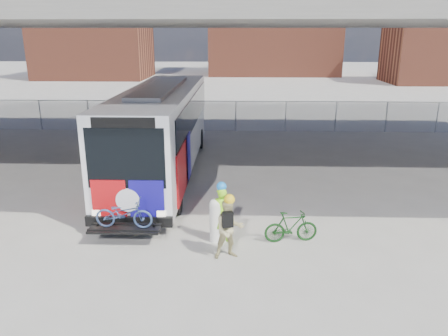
{
  "coord_description": "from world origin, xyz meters",
  "views": [
    {
      "loc": [
        1.17,
        -14.12,
        5.69
      ],
      "look_at": [
        0.72,
        -0.88,
        1.6
      ],
      "focal_mm": 35.0,
      "sensor_mm": 36.0,
      "label": 1
    }
  ],
  "objects_px": {
    "bike_parked": "(291,227)",
    "bollard": "(215,218)",
    "bus": "(162,124)",
    "cyclist_tan": "(229,228)",
    "cyclist_hivis": "(222,213)"
  },
  "relations": [
    {
      "from": "bike_parked",
      "to": "bollard",
      "type": "bearing_deg",
      "value": 81.37
    },
    {
      "from": "bus",
      "to": "cyclist_tan",
      "type": "bearing_deg",
      "value": -68.03
    },
    {
      "from": "cyclist_hivis",
      "to": "cyclist_tan",
      "type": "height_order",
      "value": "cyclist_tan"
    },
    {
      "from": "bus",
      "to": "bollard",
      "type": "distance_m",
      "value": 6.97
    },
    {
      "from": "bollard",
      "to": "bike_parked",
      "type": "relative_size",
      "value": 0.84
    },
    {
      "from": "cyclist_hivis",
      "to": "cyclist_tan",
      "type": "relative_size",
      "value": 1.0
    },
    {
      "from": "bollard",
      "to": "cyclist_hivis",
      "type": "bearing_deg",
      "value": -0.0
    },
    {
      "from": "bus",
      "to": "bike_parked",
      "type": "distance_m",
      "value": 8.05
    },
    {
      "from": "bollard",
      "to": "bike_parked",
      "type": "xyz_separation_m",
      "value": [
        2.14,
        -0.01,
        -0.23
      ]
    },
    {
      "from": "bollard",
      "to": "bike_parked",
      "type": "bearing_deg",
      "value": -0.28
    },
    {
      "from": "cyclist_hivis",
      "to": "bike_parked",
      "type": "distance_m",
      "value": 2.01
    },
    {
      "from": "bus",
      "to": "cyclist_hivis",
      "type": "xyz_separation_m",
      "value": [
        2.71,
        -6.33,
        -1.25
      ]
    },
    {
      "from": "cyclist_hivis",
      "to": "bike_parked",
      "type": "height_order",
      "value": "cyclist_hivis"
    },
    {
      "from": "bollard",
      "to": "bike_parked",
      "type": "height_order",
      "value": "bollard"
    },
    {
      "from": "bus",
      "to": "bollard",
      "type": "xyz_separation_m",
      "value": [
        2.54,
        -6.33,
        -1.42
      ]
    }
  ]
}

